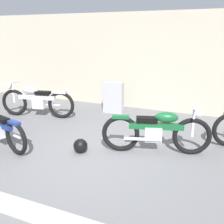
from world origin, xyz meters
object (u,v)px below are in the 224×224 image
object	(u,v)px
stone_marker	(113,98)
helmet	(80,146)
motorcycle_green	(157,131)
motorcycle_silver	(37,101)

from	to	relation	value
stone_marker	helmet	xyz separation A→B (m)	(0.47, -2.78, -0.32)
motorcycle_green	motorcycle_silver	bearing A→B (deg)	148.46
stone_marker	helmet	distance (m)	2.84
stone_marker	motorcycle_silver	distance (m)	2.23
helmet	motorcycle_green	distance (m)	1.56
stone_marker	helmet	size ratio (longest dim) A/B	3.24
helmet	motorcycle_green	xyz separation A→B (m)	(1.41, 0.60, 0.32)
motorcycle_green	motorcycle_silver	xyz separation A→B (m)	(-3.74, 0.96, 0.01)
stone_marker	motorcycle_green	world-z (taller)	motorcycle_green
helmet	motorcycle_silver	size ratio (longest dim) A/B	0.13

